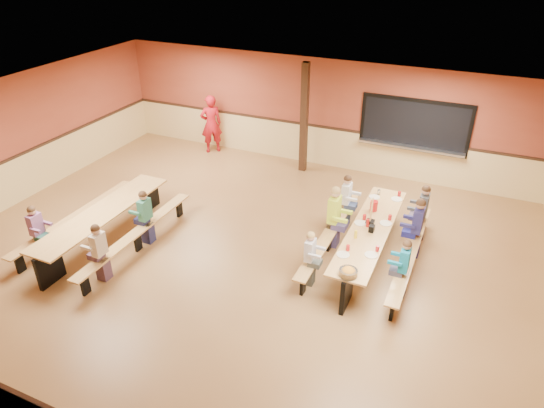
% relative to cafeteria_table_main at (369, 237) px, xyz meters
% --- Properties ---
extents(ground, '(12.00, 12.00, 0.00)m').
position_rel_cafeteria_table_main_xyz_m(ground, '(-2.54, -0.94, -0.53)').
color(ground, brown).
rests_on(ground, ground).
extents(room_envelope, '(12.04, 10.04, 3.02)m').
position_rel_cafeteria_table_main_xyz_m(room_envelope, '(-2.54, -0.94, 0.16)').
color(room_envelope, brown).
rests_on(room_envelope, ground).
extents(kitchen_pass_through, '(2.78, 0.28, 1.38)m').
position_rel_cafeteria_table_main_xyz_m(kitchen_pass_through, '(0.06, 4.02, 0.96)').
color(kitchen_pass_through, black).
rests_on(kitchen_pass_through, ground).
extents(structural_post, '(0.18, 0.18, 3.00)m').
position_rel_cafeteria_table_main_xyz_m(structural_post, '(-2.74, 3.46, 0.97)').
color(structural_post, black).
rests_on(structural_post, ground).
extents(cafeteria_table_main, '(1.91, 3.70, 0.74)m').
position_rel_cafeteria_table_main_xyz_m(cafeteria_table_main, '(0.00, 0.00, 0.00)').
color(cafeteria_table_main, tan).
rests_on(cafeteria_table_main, ground).
extents(cafeteria_table_second, '(1.91, 3.70, 0.74)m').
position_rel_cafeteria_table_main_xyz_m(cafeteria_table_second, '(-5.31, -1.65, 0.00)').
color(cafeteria_table_second, tan).
rests_on(cafeteria_table_second, ground).
extents(seated_child_white_left, '(0.33, 0.27, 1.14)m').
position_rel_cafeteria_table_main_xyz_m(seated_child_white_left, '(-0.83, -1.23, 0.04)').
color(seated_child_white_left, silver).
rests_on(seated_child_white_left, ground).
extents(seated_adult_yellow, '(0.44, 0.36, 1.36)m').
position_rel_cafeteria_table_main_xyz_m(seated_adult_yellow, '(-0.83, 0.21, 0.16)').
color(seated_adult_yellow, '#C7E431').
rests_on(seated_adult_yellow, ground).
extents(seated_child_grey_left, '(0.37, 0.31, 1.22)m').
position_rel_cafeteria_table_main_xyz_m(seated_child_grey_left, '(-0.83, 1.12, 0.08)').
color(seated_child_grey_left, silver).
rests_on(seated_child_grey_left, ground).
extents(seated_child_teal_right, '(0.35, 0.29, 1.17)m').
position_rel_cafeteria_table_main_xyz_m(seated_child_teal_right, '(0.82, -0.85, 0.06)').
color(seated_child_teal_right, '#127495').
rests_on(seated_child_teal_right, ground).
extents(seated_child_navy_right, '(0.41, 0.33, 1.29)m').
position_rel_cafeteria_table_main_xyz_m(seated_child_navy_right, '(0.82, 0.54, 0.12)').
color(seated_child_navy_right, navy).
rests_on(seated_child_navy_right, ground).
extents(seated_child_char_right, '(0.39, 0.32, 1.25)m').
position_rel_cafeteria_table_main_xyz_m(seated_child_char_right, '(0.82, 1.25, 0.10)').
color(seated_child_char_right, '#42454A').
rests_on(seated_child_char_right, ground).
extents(seated_child_purple_sec, '(0.35, 0.29, 1.18)m').
position_rel_cafeteria_table_main_xyz_m(seated_child_purple_sec, '(-6.14, -2.64, 0.06)').
color(seated_child_purple_sec, '#855180').
rests_on(seated_child_purple_sec, ground).
extents(seated_child_green_sec, '(0.37, 0.30, 1.21)m').
position_rel_cafeteria_table_main_xyz_m(seated_child_green_sec, '(-4.49, -1.29, 0.08)').
color(seated_child_green_sec, '#32765F').
rests_on(seated_child_green_sec, ground).
extents(seated_child_tan_sec, '(0.36, 0.30, 1.20)m').
position_rel_cafeteria_table_main_xyz_m(seated_child_tan_sec, '(-4.49, -2.70, 0.07)').
color(seated_child_tan_sec, beige).
rests_on(seated_child_tan_sec, ground).
extents(standing_woman, '(0.75, 0.74, 1.75)m').
position_rel_cafeteria_table_main_xyz_m(standing_woman, '(-5.72, 3.58, 0.35)').
color(standing_woman, '#A5121B').
rests_on(standing_woman, ground).
extents(punch_pitcher, '(0.16, 0.16, 0.22)m').
position_rel_cafeteria_table_main_xyz_m(punch_pitcher, '(-0.12, 0.72, 0.32)').
color(punch_pitcher, '#B41818').
rests_on(punch_pitcher, cafeteria_table_main).
extents(chip_bowl, '(0.32, 0.32, 0.15)m').
position_rel_cafeteria_table_main_xyz_m(chip_bowl, '(0.02, -1.65, 0.29)').
color(chip_bowl, orange).
rests_on(chip_bowl, cafeteria_table_main).
extents(napkin_dispenser, '(0.10, 0.14, 0.13)m').
position_rel_cafeteria_table_main_xyz_m(napkin_dispenser, '(0.04, -0.10, 0.28)').
color(napkin_dispenser, black).
rests_on(napkin_dispenser, cafeteria_table_main).
extents(condiment_mustard, '(0.06, 0.06, 0.17)m').
position_rel_cafeteria_table_main_xyz_m(condiment_mustard, '(-0.18, -0.46, 0.30)').
color(condiment_mustard, yellow).
rests_on(condiment_mustard, cafeteria_table_main).
extents(condiment_ketchup, '(0.06, 0.06, 0.17)m').
position_rel_cafeteria_table_main_xyz_m(condiment_ketchup, '(-0.07, 0.03, 0.30)').
color(condiment_ketchup, '#B2140F').
rests_on(condiment_ketchup, cafeteria_table_main).
extents(table_paddle, '(0.16, 0.16, 0.56)m').
position_rel_cafeteria_table_main_xyz_m(table_paddle, '(-0.06, 0.19, 0.35)').
color(table_paddle, black).
rests_on(table_paddle, cafeteria_table_main).
extents(place_settings, '(0.65, 3.30, 0.11)m').
position_rel_cafeteria_table_main_xyz_m(place_settings, '(-0.00, -0.00, 0.27)').
color(place_settings, beige).
rests_on(place_settings, cafeteria_table_main).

